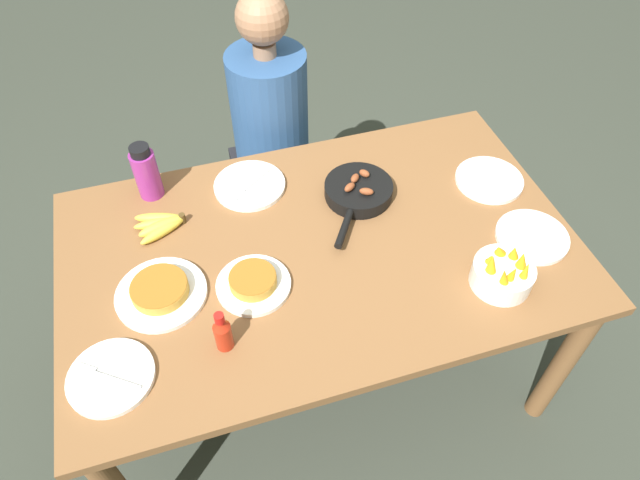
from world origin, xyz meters
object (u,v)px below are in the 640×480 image
empty_plate_near_front (250,185)px  person_figure (273,158)px  banana_bunch (162,224)px  hot_sauce_bottle (223,332)px  frittata_plate_side (253,283)px  empty_plate_far_left (489,180)px  empty_plate_far_right (532,237)px  water_bottle (146,172)px  fruit_bowl_mango (503,273)px  frittata_plate_center (161,292)px  skillet (358,191)px  empty_plate_mid_edge (111,377)px

empty_plate_near_front → person_figure: bearing=66.8°
banana_bunch → hot_sauce_bottle: 0.50m
frittata_plate_side → empty_plate_far_left: frittata_plate_side is taller
empty_plate_far_right → person_figure: 1.11m
empty_plate_near_front → frittata_plate_side: bearing=-101.0°
frittata_plate_side → hot_sauce_bottle: bearing=-124.7°
water_bottle → empty_plate_near_front: bearing=-11.9°
fruit_bowl_mango → person_figure: 1.14m
person_figure → empty_plate_far_right: bearing=-54.2°
empty_plate_far_right → banana_bunch: bearing=160.6°
frittata_plate_center → person_figure: 0.95m
fruit_bowl_mango → person_figure: (-0.45, 1.01, -0.27)m
frittata_plate_side → water_bottle: bearing=116.4°
skillet → water_bottle: bearing=-75.3°
skillet → person_figure: (-0.17, 0.54, -0.26)m
empty_plate_near_front → empty_plate_mid_edge: bearing=-129.9°
empty_plate_far_right → water_bottle: size_ratio=1.13×
banana_bunch → frittata_plate_center: frittata_plate_center is taller
empty_plate_far_left → hot_sauce_bottle: size_ratio=1.61×
water_bottle → banana_bunch: bearing=-85.5°
fruit_bowl_mango → banana_bunch: bearing=150.9°
banana_bunch → frittata_plate_center: size_ratio=0.64×
empty_plate_near_front → empty_plate_far_right: size_ratio=1.07×
empty_plate_mid_edge → fruit_bowl_mango: fruit_bowl_mango is taller
frittata_plate_center → empty_plate_mid_edge: bearing=-124.5°
empty_plate_far_left → water_bottle: bearing=165.7°
frittata_plate_side → hot_sauce_bottle: hot_sauce_bottle is taller
frittata_plate_center → water_bottle: 0.45m
skillet → empty_plate_far_right: bearing=87.4°
empty_plate_far_left → fruit_bowl_mango: (-0.18, -0.40, 0.04)m
hot_sauce_bottle → skillet: bearing=38.8°
skillet → water_bottle: size_ratio=1.71×
water_bottle → person_figure: (0.49, 0.32, -0.32)m
empty_plate_far_left → water_bottle: (-1.12, 0.29, 0.09)m
frittata_plate_side → empty_plate_far_left: size_ratio=0.95×
empty_plate_mid_edge → water_bottle: 0.70m
frittata_plate_center → skillet: bearing=17.5°
banana_bunch → empty_plate_near_front: bearing=18.4°
frittata_plate_side → water_bottle: water_bottle is taller
skillet → frittata_plate_center: size_ratio=1.31×
hot_sauce_bottle → empty_plate_far_right: bearing=5.4°
empty_plate_far_left → empty_plate_far_right: size_ratio=1.02×
hot_sauce_bottle → empty_plate_near_front: bearing=71.3°
empty_plate_mid_edge → water_bottle: water_bottle is taller
empty_plate_far_left → fruit_bowl_mango: bearing=-114.2°
empty_plate_far_left → person_figure: 0.91m
empty_plate_mid_edge → banana_bunch: bearing=68.9°
empty_plate_far_left → person_figure: bearing=136.3°
hot_sauce_bottle → person_figure: person_figure is taller
frittata_plate_side → hot_sauce_bottle: 0.21m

